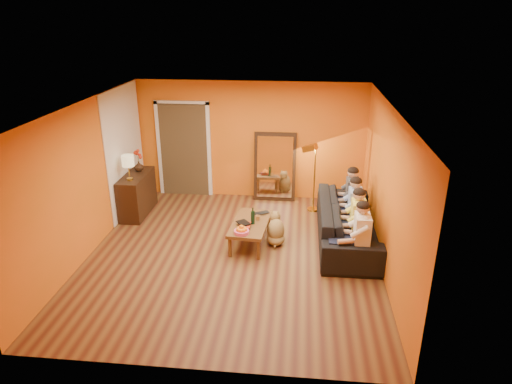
# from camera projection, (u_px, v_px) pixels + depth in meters

# --- Properties ---
(room_shell) EXTENTS (5.00, 5.50, 2.60)m
(room_shell) POSITION_uv_depth(u_px,v_px,m) (235.00, 178.00, 7.83)
(room_shell) COLOR brown
(room_shell) RESTS_ON ground
(white_accent) EXTENTS (0.02, 1.90, 2.58)m
(white_accent) POSITION_uv_depth(u_px,v_px,m) (125.00, 151.00, 9.34)
(white_accent) COLOR white
(white_accent) RESTS_ON wall_left
(doorway_recess) EXTENTS (1.06, 0.30, 2.10)m
(doorway_recess) POSITION_uv_depth(u_px,v_px,m) (185.00, 149.00, 10.34)
(doorway_recess) COLOR #3F2D19
(doorway_recess) RESTS_ON floor
(door_jamb_left) EXTENTS (0.08, 0.06, 2.20)m
(door_jamb_left) POSITION_uv_depth(u_px,v_px,m) (159.00, 149.00, 10.28)
(door_jamb_left) COLOR white
(door_jamb_left) RESTS_ON wall_back
(door_jamb_right) EXTENTS (0.08, 0.06, 2.20)m
(door_jamb_right) POSITION_uv_depth(u_px,v_px,m) (209.00, 151.00, 10.17)
(door_jamb_right) COLOR white
(door_jamb_right) RESTS_ON wall_back
(door_header) EXTENTS (1.22, 0.06, 0.08)m
(door_header) POSITION_uv_depth(u_px,v_px,m) (181.00, 103.00, 9.83)
(door_header) COLOR white
(door_header) RESTS_ON wall_back
(mirror_frame) EXTENTS (0.92, 0.27, 1.51)m
(mirror_frame) POSITION_uv_depth(u_px,v_px,m) (275.00, 167.00, 10.07)
(mirror_frame) COLOR black
(mirror_frame) RESTS_ON floor
(mirror_glass) EXTENTS (0.78, 0.21, 1.35)m
(mirror_glass) POSITION_uv_depth(u_px,v_px,m) (275.00, 167.00, 10.03)
(mirror_glass) COLOR white
(mirror_glass) RESTS_ON mirror_frame
(sideboard) EXTENTS (0.44, 1.18, 0.85)m
(sideboard) POSITION_uv_depth(u_px,v_px,m) (137.00, 194.00, 9.46)
(sideboard) COLOR black
(sideboard) RESTS_ON floor
(table_lamp) EXTENTS (0.24, 0.24, 0.51)m
(table_lamp) POSITION_uv_depth(u_px,v_px,m) (129.00, 168.00, 8.93)
(table_lamp) COLOR beige
(table_lamp) RESTS_ON sideboard
(sofa) EXTENTS (2.60, 1.02, 0.76)m
(sofa) POSITION_uv_depth(u_px,v_px,m) (347.00, 222.00, 8.32)
(sofa) COLOR black
(sofa) RESTS_ON floor
(coffee_table) EXTENTS (0.72, 1.27, 0.42)m
(coffee_table) POSITION_uv_depth(u_px,v_px,m) (250.00, 233.00, 8.30)
(coffee_table) COLOR brown
(coffee_table) RESTS_ON floor
(floor_lamp) EXTENTS (0.37, 0.34, 1.44)m
(floor_lamp) POSITION_uv_depth(u_px,v_px,m) (314.00, 178.00, 9.48)
(floor_lamp) COLOR gold
(floor_lamp) RESTS_ON floor
(dog) EXTENTS (0.47, 0.59, 0.60)m
(dog) POSITION_uv_depth(u_px,v_px,m) (276.00, 228.00, 8.28)
(dog) COLOR #9F7E47
(dog) RESTS_ON floor
(person_far_left) EXTENTS (0.70, 0.44, 1.22)m
(person_far_left) POSITION_uv_depth(u_px,v_px,m) (362.00, 237.00, 7.30)
(person_far_left) COLOR silver
(person_far_left) RESTS_ON sofa
(person_mid_left) EXTENTS (0.70, 0.44, 1.22)m
(person_mid_left) POSITION_uv_depth(u_px,v_px,m) (358.00, 222.00, 7.81)
(person_mid_left) COLOR #E8D94D
(person_mid_left) RESTS_ON sofa
(person_mid_right) EXTENTS (0.70, 0.44, 1.22)m
(person_mid_right) POSITION_uv_depth(u_px,v_px,m) (355.00, 209.00, 8.31)
(person_mid_right) COLOR #8BA4D8
(person_mid_right) RESTS_ON sofa
(person_far_right) EXTENTS (0.70, 0.44, 1.22)m
(person_far_right) POSITION_uv_depth(u_px,v_px,m) (352.00, 197.00, 8.82)
(person_far_right) COLOR #38383E
(person_far_right) RESTS_ON sofa
(fruit_bowl) EXTENTS (0.26, 0.26, 0.16)m
(fruit_bowl) POSITION_uv_depth(u_px,v_px,m) (242.00, 229.00, 7.79)
(fruit_bowl) COLOR #F05487
(fruit_bowl) RESTS_ON coffee_table
(wine_bottle) EXTENTS (0.07, 0.07, 0.31)m
(wine_bottle) POSITION_uv_depth(u_px,v_px,m) (253.00, 216.00, 8.11)
(wine_bottle) COLOR black
(wine_bottle) RESTS_ON coffee_table
(tumbler) EXTENTS (0.10, 0.10, 0.08)m
(tumbler) POSITION_uv_depth(u_px,v_px,m) (258.00, 218.00, 8.31)
(tumbler) COLOR #B27F3F
(tumbler) RESTS_ON coffee_table
(laptop) EXTENTS (0.37, 0.32, 0.02)m
(laptop) POSITION_uv_depth(u_px,v_px,m) (262.00, 214.00, 8.52)
(laptop) COLOR black
(laptop) RESTS_ON coffee_table
(book_lower) EXTENTS (0.24, 0.29, 0.02)m
(book_lower) POSITION_uv_depth(u_px,v_px,m) (239.00, 226.00, 8.05)
(book_lower) COLOR black
(book_lower) RESTS_ON coffee_table
(book_mid) EXTENTS (0.20, 0.27, 0.02)m
(book_mid) POSITION_uv_depth(u_px,v_px,m) (240.00, 225.00, 8.05)
(book_mid) COLOR red
(book_mid) RESTS_ON book_lower
(book_upper) EXTENTS (0.30, 0.31, 0.02)m
(book_upper) POSITION_uv_depth(u_px,v_px,m) (239.00, 224.00, 8.03)
(book_upper) COLOR black
(book_upper) RESTS_ON book_mid
(vase) EXTENTS (0.20, 0.20, 0.21)m
(vase) POSITION_uv_depth(u_px,v_px,m) (139.00, 166.00, 9.49)
(vase) COLOR black
(vase) RESTS_ON sideboard
(flowers) EXTENTS (0.17, 0.17, 0.48)m
(flowers) POSITION_uv_depth(u_px,v_px,m) (138.00, 154.00, 9.40)
(flowers) COLOR red
(flowers) RESTS_ON vase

